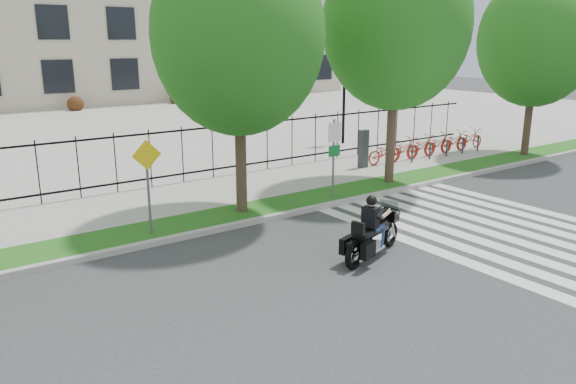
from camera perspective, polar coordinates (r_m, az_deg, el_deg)
ground at (r=13.11m, az=7.37°, el=-7.55°), size 120.00×120.00×0.00m
curb at (r=16.11m, az=-2.63°, el=-2.79°), size 60.00×0.20×0.15m
grass_verge at (r=16.79m, az=-4.22°, el=-2.07°), size 60.00×1.50×0.15m
sidewalk at (r=18.89m, az=-8.22°, el=-0.24°), size 60.00×3.50×0.15m
plaza at (r=35.12m, az=-21.84°, el=5.89°), size 80.00×34.00×0.10m
crosswalk_stripes at (r=16.61m, az=19.65°, el=-3.38°), size 5.70×8.00×0.01m
iron_fence at (r=20.17m, az=-10.67°, el=3.78°), size 30.00×0.06×2.00m
lamp_post_right at (r=27.77m, az=5.75°, el=11.29°), size 1.06×0.70×4.25m
street_tree_1 at (r=15.97m, az=-5.09°, el=15.56°), size 4.80×4.80×7.78m
street_tree_2 at (r=19.85m, az=10.94°, el=16.39°), size 4.99×4.99×8.29m
street_tree_3 at (r=26.66m, az=23.96°, el=13.92°), size 4.89×4.89×7.72m
bike_share_station at (r=25.25m, az=14.07°, el=4.63°), size 7.77×0.85×1.50m
sign_pole_regulatory at (r=17.86m, az=4.69°, el=4.47°), size 0.50×0.09×2.50m
sign_pole_warning at (r=14.68m, az=-14.08°, el=1.74°), size 0.78×0.09×2.49m
motorcycle_rider at (r=13.50m, az=8.64°, el=-4.07°), size 2.37×1.12×1.89m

